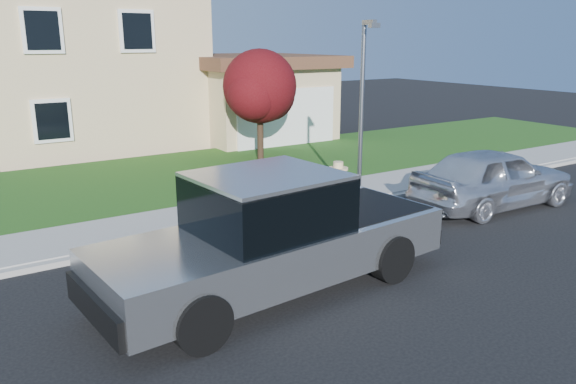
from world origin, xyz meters
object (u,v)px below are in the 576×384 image
object	(u,v)px
ornamental_tree	(261,90)
trash_bin	(266,191)
woman	(337,204)
sedan	(494,177)
street_lamp	(363,106)
pickup_truck	(274,236)

from	to	relation	value
ornamental_tree	trash_bin	bearing A→B (deg)	-119.22
woman	ornamental_tree	bearing A→B (deg)	-87.35
woman	sedan	distance (m)	5.03
sedan	street_lamp	xyz separation A→B (m)	(-3.09, 1.74, 1.91)
woman	ornamental_tree	distance (m)	8.53
pickup_truck	street_lamp	size ratio (longest dim) A/B	1.41
pickup_truck	street_lamp	distance (m)	5.59
woman	pickup_truck	bearing A→B (deg)	50.98
street_lamp	sedan	bearing A→B (deg)	-18.39
sedan	street_lamp	distance (m)	4.03
pickup_truck	trash_bin	bearing A→B (deg)	56.66
pickup_truck	trash_bin	distance (m)	3.90
sedan	trash_bin	world-z (taller)	sedan
sedan	pickup_truck	bearing A→B (deg)	101.65
ornamental_tree	woman	bearing A→B (deg)	-108.62
ornamental_tree	street_lamp	size ratio (longest dim) A/B	0.82
trash_bin	street_lamp	xyz separation A→B (m)	(2.57, -0.46, 1.95)
trash_bin	street_lamp	distance (m)	3.26
pickup_truck	sedan	distance (m)	7.62
woman	sedan	world-z (taller)	woman
sedan	ornamental_tree	xyz separation A→B (m)	(-2.36, 8.11, 1.80)
ornamental_tree	street_lamp	world-z (taller)	street_lamp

